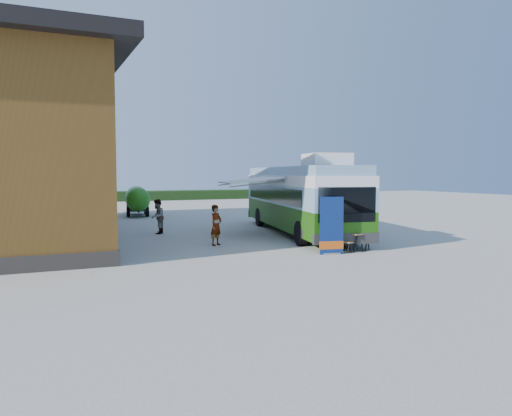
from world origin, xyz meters
name	(u,v)px	position (x,y,z in m)	size (l,w,h in m)	color
ground	(299,253)	(0.00, 0.00, 0.00)	(100.00, 100.00, 0.00)	#BCB7AD
hedge	(197,195)	(8.00, 38.00, 0.50)	(40.00, 3.00, 1.00)	#264419
bus	(299,197)	(2.88, 5.20, 1.78)	(5.01, 12.40, 3.73)	#2A6C12
awning	(254,178)	(0.59, 5.50, 2.72)	(3.25, 4.42, 0.51)	white
banner	(332,231)	(0.88, -0.80, 0.85)	(0.89, 0.30, 2.08)	navy
picnic_table	(350,237)	(2.00, -0.33, 0.51)	(1.40, 1.30, 0.68)	#A98650
person_a	(216,225)	(-2.15, 3.04, 0.83)	(0.60, 0.40, 1.65)	#999999
person_b	(157,217)	(-3.45, 7.81, 0.84)	(0.81, 0.63, 1.67)	#999999
slurry_tanker	(137,199)	(-2.32, 18.82, 1.15)	(2.15, 5.34, 1.99)	#2A7D16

